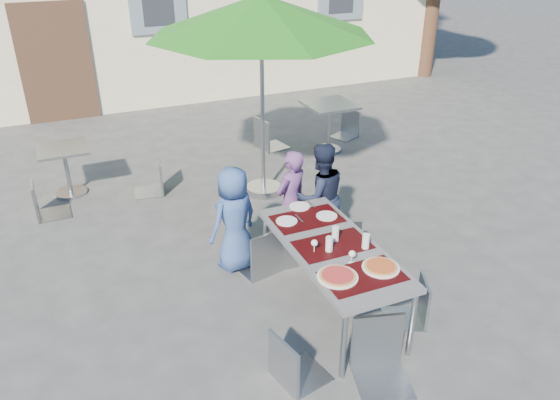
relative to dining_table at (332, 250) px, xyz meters
name	(u,v)px	position (x,y,z in m)	size (l,w,h in m)	color
ground	(343,325)	(0.00, -0.28, -0.70)	(90.00, 90.00, 0.00)	#404042
dining_table	(332,250)	(0.00, 0.00, 0.00)	(0.80, 1.85, 0.76)	#45464A
pizza_near_left	(338,276)	(-0.21, -0.49, 0.07)	(0.36, 0.36, 0.03)	white
pizza_near_right	(381,267)	(0.21, -0.51, 0.07)	(0.34, 0.34, 0.03)	white
glassware	(341,242)	(0.04, -0.09, 0.13)	(0.54, 0.47, 0.15)	silver
place_settings	(305,214)	(0.01, 0.63, 0.06)	(0.69, 0.52, 0.01)	white
child_0	(235,219)	(-0.61, 1.09, -0.09)	(0.59, 0.38, 1.21)	#355292
child_1	(291,202)	(0.11, 1.19, -0.07)	(0.45, 0.30, 1.25)	#623976
child_2	(320,196)	(0.45, 1.13, -0.05)	(0.63, 0.36, 1.30)	#181E34
chair_0	(263,224)	(-0.37, 0.86, -0.09)	(0.55, 0.56, 1.03)	gray
chair_1	(295,214)	(0.02, 0.91, -0.07)	(0.48, 0.48, 1.06)	gray
chair_2	(344,213)	(0.62, 0.86, -0.17)	(0.52, 0.52, 0.90)	gray
chair_3	(293,333)	(-0.75, -0.74, -0.16)	(0.48, 0.48, 0.91)	#94989F
chair_4	(417,278)	(0.66, -0.48, -0.20)	(0.50, 0.50, 0.85)	#8E9499
chair_5	(384,318)	(-0.02, -0.95, -0.09)	(0.56, 0.56, 1.02)	gray
patio_umbrella	(261,16)	(0.36, 2.68, 1.74)	(2.90, 2.90, 2.70)	#ACAFB4
cafe_table_0	(66,164)	(-2.18, 3.75, -0.23)	(0.66, 0.66, 0.71)	#ACAFB4
bg_chair_l_0	(39,179)	(-2.54, 3.20, -0.15)	(0.42, 0.41, 0.93)	gray
bg_chair_r_0	(152,158)	(-1.06, 3.32, -0.17)	(0.46, 0.46, 0.90)	gray
cafe_table_1	(329,117)	(1.96, 3.75, -0.10)	(0.77, 0.77, 0.82)	#ACAFB4
bg_chair_l_1	(267,115)	(1.05, 4.24, -0.09)	(0.54, 0.54, 1.02)	gray
bg_chair_r_1	(348,108)	(2.60, 4.25, -0.18)	(0.52, 0.52, 0.89)	gray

